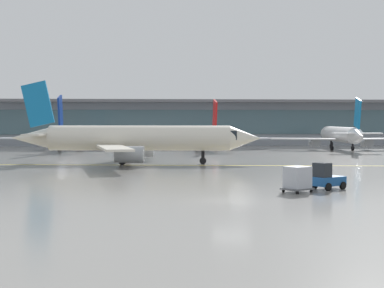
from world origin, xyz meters
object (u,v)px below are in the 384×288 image
object	(u,v)px
gate_airplane_1	(72,134)
taxiing_regional_jet	(136,139)
baggage_tug	(327,178)
cargo_dolly_lead	(297,178)
gate_airplane_2	(205,135)
gate_airplane_3	(341,135)

from	to	relation	value
gate_airplane_1	taxiing_regional_jet	bearing A→B (deg)	-159.08
baggage_tug	cargo_dolly_lead	bearing A→B (deg)	180.00
taxiing_regional_jet	baggage_tug	xyz separation A→B (m)	(15.25, -28.65, -2.18)
baggage_tug	cargo_dolly_lead	world-z (taller)	baggage_tug
gate_airplane_1	taxiing_regional_jet	size ratio (longest dim) A/B	0.92
gate_airplane_2	gate_airplane_3	xyz separation A→B (m)	(24.08, -3.60, 0.06)
gate_airplane_2	gate_airplane_3	size ratio (longest dim) A/B	0.98
taxiing_regional_jet	cargo_dolly_lead	distance (m)	32.94
gate_airplane_1	cargo_dolly_lead	size ratio (longest dim) A/B	10.83
gate_airplane_3	baggage_tug	xyz separation A→B (m)	(-20.67, -60.76, -1.82)
gate_airplane_3	taxiing_regional_jet	size ratio (longest dim) A/B	0.88
gate_airplane_3	baggage_tug	distance (m)	64.21
baggage_tug	gate_airplane_3	bearing A→B (deg)	38.71
gate_airplane_1	gate_airplane_2	distance (m)	24.09
gate_airplane_2	taxiing_regional_jet	size ratio (longest dim) A/B	0.86
taxiing_regional_jet	cargo_dolly_lead	xyz separation A→B (m)	(12.51, -30.40, -2.02)
gate_airplane_1	gate_airplane_3	distance (m)	48.29
gate_airplane_1	gate_airplane_2	bearing A→B (deg)	-87.58
baggage_tug	cargo_dolly_lead	size ratio (longest dim) A/B	1.12
gate_airplane_1	baggage_tug	size ratio (longest dim) A/B	9.67
gate_airplane_1	gate_airplane_3	xyz separation A→B (m)	(48.17, -3.37, -0.12)
gate_airplane_2	baggage_tug	world-z (taller)	gate_airplane_2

